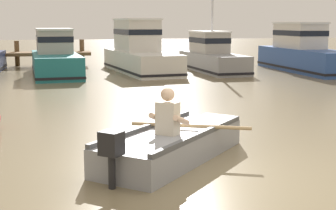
# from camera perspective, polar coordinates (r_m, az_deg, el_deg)

# --- Properties ---
(ground_plane) EXTENTS (120.00, 120.00, 0.00)m
(ground_plane) POSITION_cam_1_polar(r_m,az_deg,el_deg) (7.15, 7.91, -8.37)
(ground_plane) COLOR #7A6B4C
(rowboat_with_person) EXTENTS (2.93, 3.18, 1.19)m
(rowboat_with_person) POSITION_cam_1_polar(r_m,az_deg,el_deg) (8.02, 0.74, -4.43)
(rowboat_with_person) COLOR gray
(rowboat_with_person) RESTS_ON ground
(moored_boat_teal) EXTENTS (2.31, 6.09, 1.95)m
(moored_boat_teal) POSITION_cam_1_polar(r_m,az_deg,el_deg) (21.53, -12.92, 5.38)
(moored_boat_teal) COLOR #1E727A
(moored_boat_teal) RESTS_ON ground
(moored_boat_white) EXTENTS (2.83, 6.67, 2.37)m
(moored_boat_white) POSITION_cam_1_polar(r_m,az_deg,el_deg) (22.32, -3.34, 6.11)
(moored_boat_white) COLOR white
(moored_boat_white) RESTS_ON ground
(moored_boat_grey) EXTENTS (1.95, 5.51, 4.31)m
(moored_boat_grey) POSITION_cam_1_polar(r_m,az_deg,el_deg) (22.62, 5.06, 5.65)
(moored_boat_grey) COLOR gray
(moored_boat_grey) RESTS_ON ground
(moored_boat_blue) EXTENTS (1.86, 6.70, 2.21)m
(moored_boat_blue) POSITION_cam_1_polar(r_m,az_deg,el_deg) (23.41, 15.34, 5.84)
(moored_boat_blue) COLOR #2D519E
(moored_boat_blue) RESTS_ON ground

